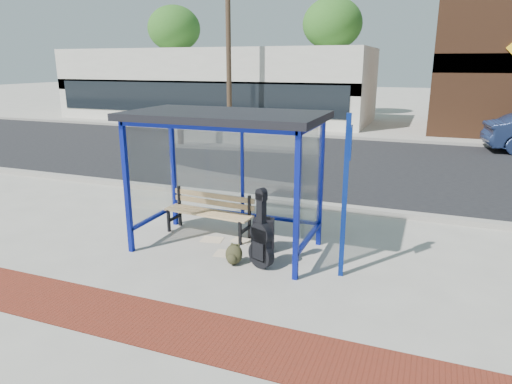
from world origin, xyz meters
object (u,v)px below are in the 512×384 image
at_px(guitar_bag, 261,241).
at_px(backpack, 234,255).
at_px(bench, 210,210).
at_px(suitcase, 263,235).

bearing_deg(guitar_bag, backpack, -151.01).
height_order(bench, backpack, bench).
xyz_separation_m(guitar_bag, backpack, (-0.47, -0.05, -0.30)).
relative_size(bench, backpack, 5.25).
distance_m(bench, guitar_bag, 1.81).
height_order(bench, suitcase, bench).
relative_size(guitar_bag, suitcase, 1.96).
xyz_separation_m(bench, suitcase, (1.26, -0.42, -0.18)).
distance_m(suitcase, backpack, 0.76).
xyz_separation_m(bench, backpack, (1.00, -1.12, -0.31)).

